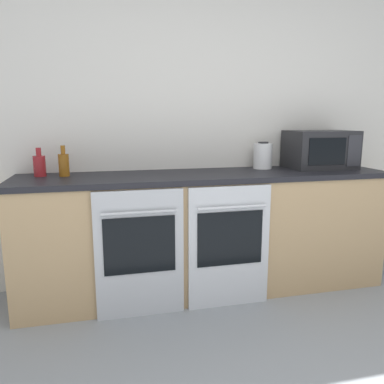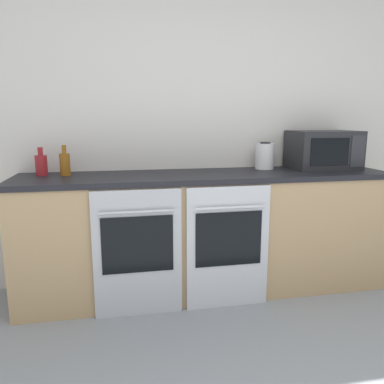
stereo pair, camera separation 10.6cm
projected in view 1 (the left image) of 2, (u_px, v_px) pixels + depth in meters
name	position (u px, v px, depth m)	size (l,w,h in m)	color
wall_back	(197.00, 123.00, 3.06)	(10.00, 0.06, 2.60)	silver
counter_back	(207.00, 232.00, 2.91)	(2.80, 0.61, 0.93)	tan
oven_left	(140.00, 254.00, 2.49)	(0.59, 0.06, 0.88)	#B7BABF
oven_right	(229.00, 246.00, 2.63)	(0.59, 0.06, 0.88)	silver
microwave	(320.00, 149.00, 3.09)	(0.53, 0.37, 0.31)	#232326
bottle_red	(40.00, 165.00, 2.66)	(0.08, 0.08, 0.20)	maroon
bottle_amber	(64.00, 164.00, 2.66)	(0.07, 0.07, 0.22)	#8C5114
kettle	(263.00, 156.00, 3.07)	(0.15, 0.15, 0.22)	white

